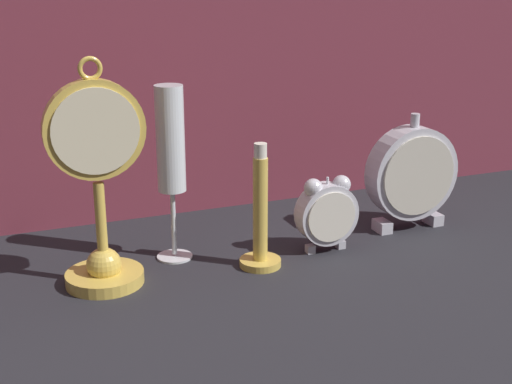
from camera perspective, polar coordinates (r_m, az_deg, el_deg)
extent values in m
plane|color=#232328|center=(0.95, 1.83, -7.36)|extent=(4.00, 4.00, 0.00)
cylinder|color=gold|center=(0.97, -12.00, -6.70)|extent=(0.10, 0.10, 0.02)
sphere|color=gold|center=(0.96, -12.06, -5.72)|extent=(0.05, 0.05, 0.05)
cylinder|color=gold|center=(0.94, -12.26, -2.85)|extent=(0.01, 0.01, 0.12)
cylinder|color=gold|center=(0.90, -12.80, 4.87)|extent=(0.13, 0.02, 0.13)
cylinder|color=beige|center=(0.89, -12.69, 4.75)|extent=(0.11, 0.00, 0.11)
torus|color=gold|center=(0.89, -13.13, 9.60)|extent=(0.03, 0.01, 0.03)
cube|color=silver|center=(1.04, 4.36, -4.57)|extent=(0.01, 0.01, 0.01)
cube|color=silver|center=(1.07, 6.77, -4.17)|extent=(0.01, 0.01, 0.01)
cylinder|color=silver|center=(1.04, 5.66, -1.74)|extent=(0.09, 0.03, 0.09)
cylinder|color=silver|center=(1.02, 6.09, -2.02)|extent=(0.07, 0.00, 0.07)
sphere|color=silver|center=(1.01, 4.60, 0.32)|extent=(0.03, 0.03, 0.03)
sphere|color=silver|center=(1.03, 6.85, 0.61)|extent=(0.03, 0.03, 0.03)
cylinder|color=silver|center=(1.02, 5.74, 0.76)|extent=(0.00, 0.00, 0.02)
cube|color=silver|center=(1.14, 10.06, -2.71)|extent=(0.02, 0.03, 0.02)
cube|color=silver|center=(1.19, 13.98, -2.06)|extent=(0.02, 0.03, 0.02)
cylinder|color=silver|center=(1.14, 12.33, 1.53)|extent=(0.15, 0.04, 0.15)
cylinder|color=beige|center=(1.12, 12.92, 1.25)|extent=(0.12, 0.00, 0.12)
cylinder|color=silver|center=(1.12, 12.61, 5.64)|extent=(0.01, 0.01, 0.02)
cylinder|color=silver|center=(1.03, -6.52, -5.07)|extent=(0.05, 0.05, 0.01)
cylinder|color=silver|center=(1.01, -6.62, -2.44)|extent=(0.01, 0.01, 0.10)
cylinder|color=white|center=(0.98, -6.87, 4.24)|extent=(0.04, 0.04, 0.15)
cylinder|color=#DBC675|center=(0.99, -6.81, 2.78)|extent=(0.03, 0.03, 0.10)
cylinder|color=gold|center=(1.00, 0.29, -5.66)|extent=(0.06, 0.06, 0.01)
cylinder|color=gold|center=(0.97, 0.30, -1.43)|extent=(0.02, 0.02, 0.15)
cylinder|color=silver|center=(0.95, 0.31, 3.32)|extent=(0.02, 0.02, 0.02)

